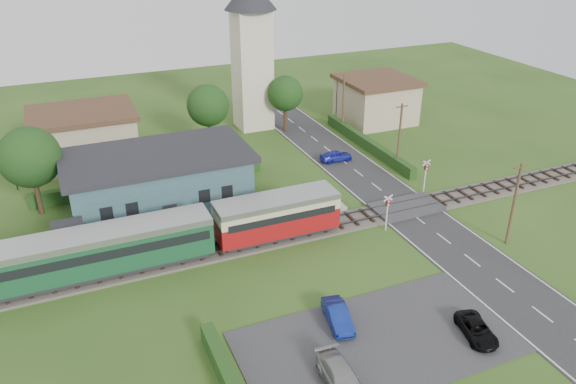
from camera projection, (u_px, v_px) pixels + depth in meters
name	position (u px, v px, depth m)	size (l,w,h in m)	color
ground	(315.00, 243.00, 45.07)	(120.00, 120.00, 0.00)	#2D4C19
railway_track	(304.00, 231.00, 46.67)	(76.00, 3.20, 0.49)	#4C443D
road	(419.00, 219.00, 48.58)	(6.00, 70.00, 0.05)	#28282B
car_park	(376.00, 342.00, 34.65)	(17.00, 9.00, 0.08)	#333335
crossing_deck	(406.00, 207.00, 50.13)	(6.20, 3.40, 0.45)	#333335
platform	(177.00, 236.00, 45.74)	(30.00, 3.00, 0.45)	gray
equipment_hut	(70.00, 240.00, 42.25)	(2.30, 2.30, 2.55)	beige
station_building	(159.00, 180.00, 49.41)	(16.00, 9.00, 5.30)	#3E676B
train	(53.00, 260.00, 38.99)	(43.20, 2.90, 3.40)	#232328
church_tower	(251.00, 43.00, 65.32)	(6.00, 6.00, 17.60)	beige
house_west	(85.00, 135.00, 59.14)	(10.80, 8.80, 5.50)	tan
house_east	(376.00, 99.00, 70.61)	(8.80, 8.80, 5.50)	tan
hedge_carpark	(229.00, 380.00, 31.06)	(0.80, 9.00, 1.20)	#193814
hedge_roadside	(367.00, 144.00, 62.97)	(0.80, 18.00, 1.20)	#193814
hedge_station	(152.00, 181.00, 54.03)	(22.00, 0.80, 1.30)	#193814
tree_a	(30.00, 157.00, 47.17)	(5.20, 5.20, 8.00)	#332316
tree_b	(208.00, 106.00, 61.07)	(4.60, 4.60, 7.34)	#332316
tree_c	(285.00, 94.00, 66.39)	(4.20, 4.20, 6.78)	#332316
utility_pole_b	(514.00, 203.00, 43.51)	(1.40, 0.22, 7.00)	#473321
utility_pole_c	(399.00, 136.00, 56.68)	(1.40, 0.22, 7.00)	#473321
utility_pole_d	(343.00, 103.00, 66.56)	(1.40, 0.22, 7.00)	#473321
crossing_signal_near	(388.00, 207.00, 46.03)	(0.84, 0.28, 3.28)	silver
crossing_signal_far	(426.00, 171.00, 52.51)	(0.84, 0.28, 3.28)	silver
streetlamp_west	(11.00, 161.00, 52.45)	(0.30, 0.30, 5.15)	#3F3F47
streetlamp_east	(337.00, 95.00, 71.57)	(0.30, 0.30, 5.15)	#3F3F47
car_on_road	(336.00, 156.00, 59.71)	(1.38, 3.42, 1.17)	#1C23A5
car_park_blue	(338.00, 316.00, 35.92)	(1.28, 3.68, 1.21)	navy
car_park_silver	(341.00, 378.00, 31.06)	(1.77, 4.36, 1.27)	#969696
car_park_dark	(477.00, 329.00, 34.90)	(1.63, 3.54, 0.98)	black
pedestrian_near	(234.00, 212.00, 47.30)	(0.57, 0.37, 1.55)	gray
pedestrian_far	(121.00, 233.00, 43.87)	(0.92, 0.71, 1.89)	gray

